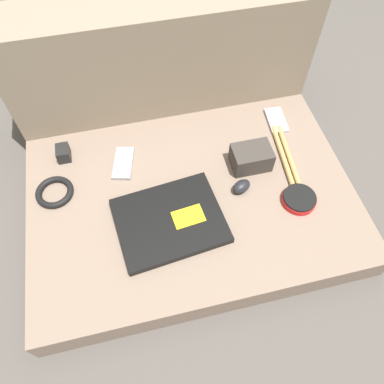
{
  "coord_description": "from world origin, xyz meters",
  "views": [
    {
      "loc": [
        -0.14,
        -0.6,
        1.08
      ],
      "look_at": [
        0.0,
        0.0,
        0.12
      ],
      "focal_mm": 35.0,
      "sensor_mm": 36.0,
      "label": 1
    }
  ],
  "objects_px": {
    "computer_mouse": "(241,187)",
    "speaker_puck": "(299,199)",
    "camera_pouch": "(251,158)",
    "charger_brick": "(63,153)",
    "phone_silver": "(123,163)",
    "phone_black": "(276,120)",
    "laptop": "(170,221)"
  },
  "relations": [
    {
      "from": "computer_mouse",
      "to": "speaker_puck",
      "type": "bearing_deg",
      "value": -51.46
    },
    {
      "from": "camera_pouch",
      "to": "charger_brick",
      "type": "distance_m",
      "value": 0.61
    },
    {
      "from": "computer_mouse",
      "to": "phone_silver",
      "type": "bearing_deg",
      "value": 127.65
    },
    {
      "from": "computer_mouse",
      "to": "phone_silver",
      "type": "distance_m",
      "value": 0.39
    },
    {
      "from": "phone_black",
      "to": "camera_pouch",
      "type": "height_order",
      "value": "camera_pouch"
    },
    {
      "from": "laptop",
      "to": "phone_black",
      "type": "xyz_separation_m",
      "value": [
        0.45,
        0.31,
        -0.01
      ]
    },
    {
      "from": "speaker_puck",
      "to": "phone_silver",
      "type": "relative_size",
      "value": 0.75
    },
    {
      "from": "computer_mouse",
      "to": "laptop",
      "type": "bearing_deg",
      "value": 170.54
    },
    {
      "from": "speaker_puck",
      "to": "phone_black",
      "type": "distance_m",
      "value": 0.33
    },
    {
      "from": "laptop",
      "to": "phone_black",
      "type": "height_order",
      "value": "laptop"
    },
    {
      "from": "laptop",
      "to": "phone_black",
      "type": "distance_m",
      "value": 0.54
    },
    {
      "from": "laptop",
      "to": "phone_silver",
      "type": "height_order",
      "value": "laptop"
    },
    {
      "from": "laptop",
      "to": "speaker_puck",
      "type": "height_order",
      "value": "laptop"
    },
    {
      "from": "camera_pouch",
      "to": "charger_brick",
      "type": "relative_size",
      "value": 2.24
    },
    {
      "from": "speaker_puck",
      "to": "camera_pouch",
      "type": "xyz_separation_m",
      "value": [
        -0.1,
        0.17,
        0.02
      ]
    },
    {
      "from": "computer_mouse",
      "to": "speaker_puck",
      "type": "distance_m",
      "value": 0.18
    },
    {
      "from": "phone_silver",
      "to": "camera_pouch",
      "type": "xyz_separation_m",
      "value": [
        0.4,
        -0.1,
        0.03
      ]
    },
    {
      "from": "speaker_puck",
      "to": "phone_black",
      "type": "xyz_separation_m",
      "value": [
        0.05,
        0.33,
        -0.01
      ]
    },
    {
      "from": "speaker_puck",
      "to": "phone_black",
      "type": "relative_size",
      "value": 0.86
    },
    {
      "from": "phone_silver",
      "to": "computer_mouse",
      "type": "bearing_deg",
      "value": -13.41
    },
    {
      "from": "computer_mouse",
      "to": "phone_black",
      "type": "height_order",
      "value": "computer_mouse"
    },
    {
      "from": "speaker_puck",
      "to": "charger_brick",
      "type": "xyz_separation_m",
      "value": [
        -0.69,
        0.34,
        0.01
      ]
    },
    {
      "from": "phone_silver",
      "to": "camera_pouch",
      "type": "relative_size",
      "value": 1.11
    },
    {
      "from": "phone_silver",
      "to": "speaker_puck",
      "type": "bearing_deg",
      "value": -13.13
    },
    {
      "from": "laptop",
      "to": "computer_mouse",
      "type": "xyz_separation_m",
      "value": [
        0.24,
        0.06,
        0.01
      ]
    },
    {
      "from": "phone_silver",
      "to": "phone_black",
      "type": "distance_m",
      "value": 0.55
    },
    {
      "from": "laptop",
      "to": "charger_brick",
      "type": "xyz_separation_m",
      "value": [
        -0.29,
        0.32,
        0.01
      ]
    },
    {
      "from": "computer_mouse",
      "to": "phone_silver",
      "type": "height_order",
      "value": "computer_mouse"
    },
    {
      "from": "phone_black",
      "to": "speaker_puck",
      "type": "bearing_deg",
      "value": -93.9
    },
    {
      "from": "computer_mouse",
      "to": "speaker_puck",
      "type": "relative_size",
      "value": 0.7
    },
    {
      "from": "speaker_puck",
      "to": "phone_silver",
      "type": "bearing_deg",
      "value": 152.24
    },
    {
      "from": "computer_mouse",
      "to": "phone_black",
      "type": "relative_size",
      "value": 0.61
    }
  ]
}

